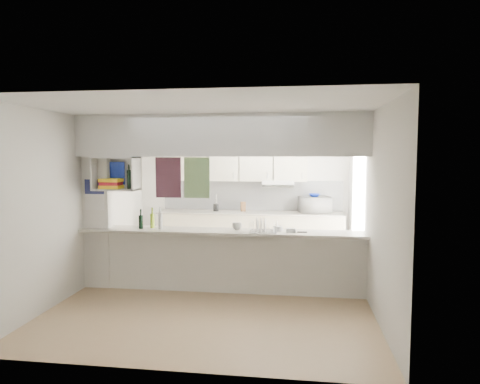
% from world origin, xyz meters
% --- Properties ---
extents(floor, '(4.80, 4.80, 0.00)m').
position_xyz_m(floor, '(0.00, 0.00, 0.00)').
color(floor, tan).
rests_on(floor, ground).
extents(ceiling, '(4.80, 4.80, 0.00)m').
position_xyz_m(ceiling, '(0.00, 0.00, 2.60)').
color(ceiling, white).
rests_on(ceiling, wall_back).
extents(wall_back, '(4.20, 0.00, 4.20)m').
position_xyz_m(wall_back, '(0.00, 2.40, 1.30)').
color(wall_back, silver).
rests_on(wall_back, floor).
extents(wall_left, '(0.00, 4.80, 4.80)m').
position_xyz_m(wall_left, '(-2.10, 0.00, 1.30)').
color(wall_left, silver).
rests_on(wall_left, floor).
extents(wall_right, '(0.00, 4.80, 4.80)m').
position_xyz_m(wall_right, '(2.10, 0.00, 1.30)').
color(wall_right, silver).
rests_on(wall_right, floor).
extents(servery_partition, '(4.20, 0.50, 2.60)m').
position_xyz_m(servery_partition, '(-0.17, 0.00, 1.66)').
color(servery_partition, silver).
rests_on(servery_partition, floor).
extents(cubby_shelf, '(0.65, 0.35, 0.50)m').
position_xyz_m(cubby_shelf, '(-1.57, -0.06, 1.71)').
color(cubby_shelf, white).
rests_on(cubby_shelf, bulkhead).
extents(kitchen_run, '(3.60, 0.63, 2.24)m').
position_xyz_m(kitchen_run, '(0.16, 2.14, 0.83)').
color(kitchen_run, '#EDE8C9').
rests_on(kitchen_run, floor).
extents(microwave, '(0.65, 0.52, 0.31)m').
position_xyz_m(microwave, '(1.45, 2.12, 1.08)').
color(microwave, white).
rests_on(microwave, bench_top).
extents(bowl, '(0.22, 0.22, 0.05)m').
position_xyz_m(bowl, '(1.44, 2.14, 1.26)').
color(bowl, navy).
rests_on(bowl, microwave).
extents(dish_rack, '(0.39, 0.30, 0.21)m').
position_xyz_m(dish_rack, '(0.64, -0.05, 1.00)').
color(dish_rack, silver).
rests_on(dish_rack, breakfast_bar).
extents(cup, '(0.16, 0.16, 0.11)m').
position_xyz_m(cup, '(0.25, -0.04, 0.99)').
color(cup, white).
rests_on(cup, dish_rack).
extents(wine_bottles, '(0.37, 0.15, 0.33)m').
position_xyz_m(wine_bottles, '(-1.05, 0.00, 1.04)').
color(wine_bottles, black).
rests_on(wine_bottles, breakfast_bar).
extents(plastic_tubs, '(0.49, 0.22, 0.07)m').
position_xyz_m(plastic_tubs, '(0.93, 0.02, 0.95)').
color(plastic_tubs, silver).
rests_on(plastic_tubs, breakfast_bar).
extents(utensil_jar, '(0.11, 0.11, 0.15)m').
position_xyz_m(utensil_jar, '(-0.48, 2.15, 0.99)').
color(utensil_jar, black).
rests_on(utensil_jar, bench_top).
extents(knife_block, '(0.11, 0.10, 0.19)m').
position_xyz_m(knife_block, '(0.06, 2.18, 1.02)').
color(knife_block, '#50331B').
rests_on(knife_block, bench_top).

